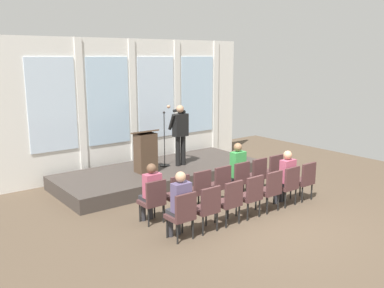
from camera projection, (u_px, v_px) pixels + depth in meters
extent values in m
plane|color=brown|center=(265.00, 224.00, 8.64)|extent=(14.00, 14.00, 0.00)
cube|color=silver|center=(132.00, 106.00, 12.41)|extent=(8.05, 0.10, 3.90)
cube|color=silver|center=(52.00, 105.00, 10.87)|extent=(1.28, 0.04, 2.46)
cube|color=silver|center=(81.00, 110.00, 11.39)|extent=(0.20, 0.08, 3.90)
cube|color=silver|center=(108.00, 101.00, 11.84)|extent=(1.28, 0.04, 2.46)
cube|color=silver|center=(133.00, 106.00, 12.35)|extent=(0.20, 0.08, 3.90)
cube|color=silver|center=(156.00, 98.00, 12.80)|extent=(1.28, 0.04, 2.46)
cube|color=silver|center=(177.00, 102.00, 13.32)|extent=(0.20, 0.08, 3.90)
cube|color=silver|center=(197.00, 95.00, 13.76)|extent=(1.28, 0.04, 2.46)
cube|color=silver|center=(215.00, 99.00, 14.28)|extent=(0.20, 0.08, 3.90)
cube|color=#3F3833|center=(161.00, 174.00, 11.64)|extent=(5.72, 2.33, 0.36)
cylinder|color=black|center=(178.00, 151.00, 11.73)|extent=(0.14, 0.14, 0.84)
cylinder|color=black|center=(183.00, 150.00, 11.83)|extent=(0.14, 0.14, 0.84)
cube|color=black|center=(180.00, 125.00, 11.63)|extent=(0.42, 0.22, 0.63)
cube|color=navy|center=(178.00, 122.00, 11.70)|extent=(0.06, 0.01, 0.38)
sphere|color=tan|center=(180.00, 109.00, 11.54)|extent=(0.21, 0.21, 0.21)
cylinder|color=black|center=(172.00, 122.00, 11.53)|extent=(0.09, 0.28, 0.45)
cylinder|color=black|center=(182.00, 112.00, 11.74)|extent=(0.15, 0.36, 0.15)
cylinder|color=black|center=(177.00, 110.00, 11.80)|extent=(0.11, 0.34, 0.15)
sphere|color=tan|center=(169.00, 107.00, 11.92)|extent=(0.10, 0.10, 0.10)
cylinder|color=black|center=(165.00, 165.00, 11.79)|extent=(0.28, 0.28, 0.03)
cylinder|color=black|center=(164.00, 140.00, 11.64)|extent=(0.02, 0.02, 1.45)
sphere|color=#262626|center=(164.00, 112.00, 11.48)|extent=(0.07, 0.07, 0.07)
cube|color=#4C3828|center=(146.00, 153.00, 11.08)|extent=(0.52, 0.40, 1.05)
cube|color=#4C3828|center=(145.00, 132.00, 10.98)|extent=(0.60, 0.48, 0.14)
cylinder|color=black|center=(154.00, 209.00, 8.93)|extent=(0.04, 0.04, 0.40)
cylinder|color=black|center=(140.00, 213.00, 8.72)|extent=(0.04, 0.04, 0.40)
cylinder|color=black|center=(163.00, 214.00, 8.67)|extent=(0.04, 0.04, 0.40)
cylinder|color=black|center=(149.00, 218.00, 8.45)|extent=(0.04, 0.04, 0.40)
cube|color=#4C2D2D|center=(151.00, 202.00, 8.64)|extent=(0.46, 0.44, 0.08)
cube|color=#4C2D2D|center=(156.00, 192.00, 8.44)|extent=(0.46, 0.06, 0.46)
cylinder|color=#2D2D33|center=(143.00, 211.00, 8.77)|extent=(0.10, 0.10, 0.44)
cylinder|color=#2D2D33|center=(151.00, 209.00, 8.88)|extent=(0.10, 0.10, 0.44)
cube|color=#2D2D33|center=(150.00, 199.00, 8.68)|extent=(0.34, 0.36, 0.12)
cube|color=#B24C66|center=(152.00, 186.00, 8.53)|extent=(0.36, 0.20, 0.50)
sphere|color=brown|center=(151.00, 168.00, 8.47)|extent=(0.20, 0.20, 0.20)
cylinder|color=black|center=(177.00, 203.00, 9.29)|extent=(0.04, 0.04, 0.40)
cylinder|color=black|center=(164.00, 206.00, 9.08)|extent=(0.04, 0.04, 0.40)
cylinder|color=black|center=(187.00, 207.00, 9.03)|extent=(0.04, 0.04, 0.40)
cylinder|color=black|center=(173.00, 211.00, 8.81)|extent=(0.04, 0.04, 0.40)
cube|color=#4C2D2D|center=(175.00, 196.00, 9.00)|extent=(0.46, 0.44, 0.08)
cube|color=#4C2D2D|center=(180.00, 186.00, 8.80)|extent=(0.46, 0.06, 0.46)
cylinder|color=black|center=(199.00, 197.00, 9.65)|extent=(0.04, 0.04, 0.40)
cylinder|color=black|center=(186.00, 201.00, 9.44)|extent=(0.04, 0.04, 0.40)
cylinder|color=black|center=(208.00, 201.00, 9.39)|extent=(0.04, 0.04, 0.40)
cylinder|color=black|center=(195.00, 205.00, 9.18)|extent=(0.04, 0.04, 0.40)
cube|color=#4C2D2D|center=(197.00, 191.00, 9.37)|extent=(0.46, 0.44, 0.08)
cube|color=#4C2D2D|center=(202.00, 181.00, 9.16)|extent=(0.46, 0.06, 0.46)
cylinder|color=black|center=(218.00, 192.00, 10.02)|extent=(0.04, 0.04, 0.40)
cylinder|color=black|center=(207.00, 195.00, 9.80)|extent=(0.04, 0.04, 0.40)
cylinder|color=black|center=(228.00, 196.00, 9.75)|extent=(0.04, 0.04, 0.40)
cylinder|color=black|center=(216.00, 199.00, 9.54)|extent=(0.04, 0.04, 0.40)
cube|color=#4C2D2D|center=(217.00, 186.00, 9.73)|extent=(0.46, 0.44, 0.08)
cube|color=#4C2D2D|center=(223.00, 177.00, 9.52)|extent=(0.46, 0.06, 0.46)
cylinder|color=black|center=(236.00, 188.00, 10.38)|extent=(0.04, 0.04, 0.40)
cylinder|color=black|center=(226.00, 190.00, 10.16)|extent=(0.04, 0.04, 0.40)
cylinder|color=black|center=(246.00, 191.00, 10.11)|extent=(0.04, 0.04, 0.40)
cylinder|color=black|center=(235.00, 194.00, 9.90)|extent=(0.04, 0.04, 0.40)
cube|color=#4C2D2D|center=(236.00, 181.00, 10.09)|extent=(0.46, 0.44, 0.08)
cube|color=#4C2D2D|center=(242.00, 172.00, 9.88)|extent=(0.46, 0.06, 0.46)
cylinder|color=#2D2D33|center=(228.00, 189.00, 10.22)|extent=(0.10, 0.10, 0.44)
cylinder|color=#2D2D33|center=(234.00, 187.00, 10.33)|extent=(0.10, 0.10, 0.44)
cube|color=#2D2D33|center=(235.00, 178.00, 10.12)|extent=(0.34, 0.36, 0.12)
cube|color=green|center=(238.00, 164.00, 9.96)|extent=(0.36, 0.20, 0.62)
sphere|color=#8C6647|center=(238.00, 147.00, 9.89)|extent=(0.20, 0.20, 0.20)
cylinder|color=black|center=(254.00, 183.00, 10.74)|extent=(0.04, 0.04, 0.40)
cylinder|color=black|center=(244.00, 186.00, 10.52)|extent=(0.04, 0.04, 0.40)
cylinder|color=black|center=(263.00, 186.00, 10.48)|extent=(0.04, 0.04, 0.40)
cylinder|color=black|center=(253.00, 189.00, 10.26)|extent=(0.04, 0.04, 0.40)
cube|color=#4C2D2D|center=(254.00, 177.00, 10.45)|extent=(0.46, 0.44, 0.08)
cube|color=#4C2D2D|center=(260.00, 168.00, 10.25)|extent=(0.46, 0.06, 0.46)
cylinder|color=black|center=(269.00, 179.00, 11.10)|extent=(0.04, 0.04, 0.40)
cylinder|color=black|center=(260.00, 181.00, 10.88)|extent=(0.04, 0.04, 0.40)
cylinder|color=black|center=(279.00, 182.00, 10.84)|extent=(0.04, 0.04, 0.40)
cylinder|color=black|center=(270.00, 184.00, 10.62)|extent=(0.04, 0.04, 0.40)
cube|color=#4C2D2D|center=(270.00, 173.00, 10.81)|extent=(0.46, 0.44, 0.08)
cube|color=#4C2D2D|center=(276.00, 164.00, 10.61)|extent=(0.46, 0.06, 0.46)
cylinder|color=black|center=(182.00, 223.00, 8.15)|extent=(0.04, 0.04, 0.40)
cylinder|color=black|center=(167.00, 228.00, 7.94)|extent=(0.04, 0.04, 0.40)
cylinder|color=black|center=(193.00, 229.00, 7.89)|extent=(0.04, 0.04, 0.40)
cylinder|color=black|center=(177.00, 234.00, 7.68)|extent=(0.04, 0.04, 0.40)
cube|color=#4C2D2D|center=(180.00, 217.00, 7.87)|extent=(0.46, 0.44, 0.08)
cube|color=#4C2D2D|center=(186.00, 206.00, 7.66)|extent=(0.46, 0.06, 0.46)
cylinder|color=#2D2D33|center=(171.00, 226.00, 8.00)|extent=(0.10, 0.10, 0.44)
cylinder|color=#2D2D33|center=(178.00, 223.00, 8.10)|extent=(0.10, 0.10, 0.44)
cube|color=#2D2D33|center=(178.00, 213.00, 7.90)|extent=(0.34, 0.36, 0.12)
cube|color=#594C72|center=(181.00, 197.00, 7.74)|extent=(0.36, 0.20, 0.56)
sphere|color=tan|center=(181.00, 177.00, 7.68)|extent=(0.20, 0.20, 0.20)
cylinder|color=black|center=(206.00, 216.00, 8.52)|extent=(0.04, 0.04, 0.40)
cylinder|color=black|center=(192.00, 221.00, 8.30)|extent=(0.04, 0.04, 0.40)
cylinder|color=black|center=(217.00, 221.00, 8.25)|extent=(0.04, 0.04, 0.40)
cylinder|color=black|center=(203.00, 226.00, 8.04)|extent=(0.04, 0.04, 0.40)
cube|color=#4C2D2D|center=(205.00, 210.00, 8.23)|extent=(0.46, 0.44, 0.08)
cube|color=#4C2D2D|center=(211.00, 199.00, 8.02)|extent=(0.46, 0.06, 0.46)
cylinder|color=black|center=(228.00, 210.00, 8.88)|extent=(0.04, 0.04, 0.40)
cylinder|color=black|center=(215.00, 214.00, 8.66)|extent=(0.04, 0.04, 0.40)
cylinder|color=black|center=(239.00, 215.00, 8.61)|extent=(0.04, 0.04, 0.40)
cylinder|color=black|center=(226.00, 219.00, 8.40)|extent=(0.04, 0.04, 0.40)
cube|color=#4C2D2D|center=(227.00, 203.00, 8.59)|extent=(0.46, 0.44, 0.08)
cube|color=#4C2D2D|center=(234.00, 193.00, 8.38)|extent=(0.46, 0.06, 0.46)
cylinder|color=black|center=(248.00, 204.00, 9.24)|extent=(0.04, 0.04, 0.40)
cylinder|color=black|center=(236.00, 207.00, 9.02)|extent=(0.04, 0.04, 0.40)
cylinder|color=black|center=(259.00, 208.00, 8.98)|extent=(0.04, 0.04, 0.40)
cylinder|color=black|center=(248.00, 212.00, 8.76)|extent=(0.04, 0.04, 0.40)
cube|color=#4C2D2D|center=(248.00, 197.00, 8.95)|extent=(0.46, 0.44, 0.08)
cube|color=#4C2D2D|center=(255.00, 187.00, 8.75)|extent=(0.46, 0.06, 0.46)
cylinder|color=black|center=(267.00, 198.00, 9.60)|extent=(0.04, 0.04, 0.40)
cylinder|color=black|center=(256.00, 201.00, 9.38)|extent=(0.04, 0.04, 0.40)
cylinder|color=black|center=(278.00, 202.00, 9.34)|extent=(0.04, 0.04, 0.40)
cylinder|color=black|center=(267.00, 206.00, 9.12)|extent=(0.04, 0.04, 0.40)
cube|color=#4C2D2D|center=(267.00, 192.00, 9.31)|extent=(0.46, 0.44, 0.08)
cube|color=#4C2D2D|center=(274.00, 182.00, 9.11)|extent=(0.46, 0.06, 0.46)
cylinder|color=black|center=(284.00, 193.00, 9.96)|extent=(0.04, 0.04, 0.40)
cylinder|color=black|center=(274.00, 196.00, 9.75)|extent=(0.04, 0.04, 0.40)
cylinder|color=black|center=(295.00, 197.00, 9.70)|extent=(0.04, 0.04, 0.40)
cylinder|color=black|center=(285.00, 200.00, 9.48)|extent=(0.04, 0.04, 0.40)
cube|color=#4C2D2D|center=(285.00, 187.00, 9.67)|extent=(0.46, 0.44, 0.08)
cube|color=#4C2D2D|center=(292.00, 177.00, 9.47)|extent=(0.46, 0.06, 0.46)
cylinder|color=#2D2D33|center=(276.00, 194.00, 9.80)|extent=(0.10, 0.10, 0.44)
cylinder|color=#2D2D33|center=(281.00, 193.00, 9.91)|extent=(0.10, 0.10, 0.44)
cube|color=#2D2D33|center=(283.00, 183.00, 9.71)|extent=(0.34, 0.36, 0.12)
cube|color=#B24C66|center=(288.00, 171.00, 9.55)|extent=(0.36, 0.20, 0.53)
sphere|color=tan|center=(288.00, 155.00, 9.49)|extent=(0.20, 0.20, 0.20)
cylinder|color=black|center=(300.00, 188.00, 10.32)|extent=(0.04, 0.04, 0.40)
cylinder|color=black|center=(291.00, 191.00, 10.11)|extent=(0.04, 0.04, 0.40)
cylinder|color=black|center=(312.00, 192.00, 10.06)|extent=(0.04, 0.04, 0.40)
cylinder|color=black|center=(302.00, 195.00, 9.84)|extent=(0.04, 0.04, 0.40)
cube|color=#4C2D2D|center=(302.00, 182.00, 10.03)|extent=(0.46, 0.44, 0.08)
cube|color=#4C2D2D|center=(309.00, 173.00, 9.83)|extent=(0.46, 0.06, 0.46)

